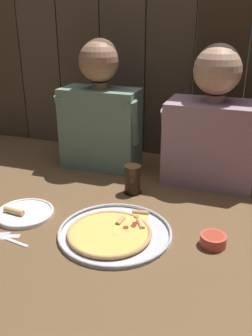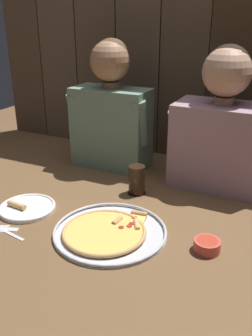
{
  "view_description": "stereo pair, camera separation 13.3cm",
  "coord_description": "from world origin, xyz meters",
  "views": [
    {
      "loc": [
        0.42,
        -1.06,
        0.7
      ],
      "look_at": [
        0.01,
        0.1,
        0.18
      ],
      "focal_mm": 38.97,
      "sensor_mm": 36.0,
      "label": 1
    },
    {
      "loc": [
        0.55,
        -1.01,
        0.7
      ],
      "look_at": [
        0.01,
        0.1,
        0.18
      ],
      "focal_mm": 38.97,
      "sensor_mm": 36.0,
      "label": 2
    }
  ],
  "objects": [
    {
      "name": "table_spoon",
      "position": [
        -0.31,
        -0.22,
        0.0
      ],
      "size": [
        0.14,
        0.04,
        0.01
      ],
      "color": "silver",
      "rests_on": "ground"
    },
    {
      "name": "wooden_backdrop_wall",
      "position": [
        0.0,
        0.76,
        0.62
      ],
      "size": [
        2.19,
        0.03,
        1.24
      ],
      "color": "#4E3D2B",
      "rests_on": "ground"
    },
    {
      "name": "pizza_tray",
      "position": [
        0.02,
        -0.07,
        0.01
      ],
      "size": [
        0.39,
        0.39,
        0.03
      ],
      "color": "silver",
      "rests_on": "ground"
    },
    {
      "name": "ground_plane",
      "position": [
        0.0,
        0.0,
        0.0
      ],
      "size": [
        3.2,
        3.2,
        0.0
      ],
      "primitive_type": "plane",
      "color": "brown"
    },
    {
      "name": "drinking_glass",
      "position": [
        -0.02,
        0.26,
        0.06
      ],
      "size": [
        0.08,
        0.08,
        0.12
      ],
      "color": "black",
      "rests_on": "ground"
    },
    {
      "name": "dipping_bowl",
      "position": [
        0.35,
        -0.02,
        0.02
      ],
      "size": [
        0.09,
        0.09,
        0.04
      ],
      "color": "#CC4C42",
      "rests_on": "ground"
    },
    {
      "name": "dinner_plate",
      "position": [
        -0.34,
        -0.06,
        0.01
      ],
      "size": [
        0.22,
        0.22,
        0.03
      ],
      "color": "white",
      "rests_on": "ground"
    },
    {
      "name": "diner_left",
      "position": [
        -0.26,
        0.49,
        0.29
      ],
      "size": [
        0.4,
        0.2,
        0.6
      ],
      "color": "slate",
      "rests_on": "ground"
    },
    {
      "name": "diner_right",
      "position": [
        0.26,
        0.49,
        0.27
      ],
      "size": [
        0.42,
        0.24,
        0.6
      ],
      "color": "gray",
      "rests_on": "ground"
    }
  ]
}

